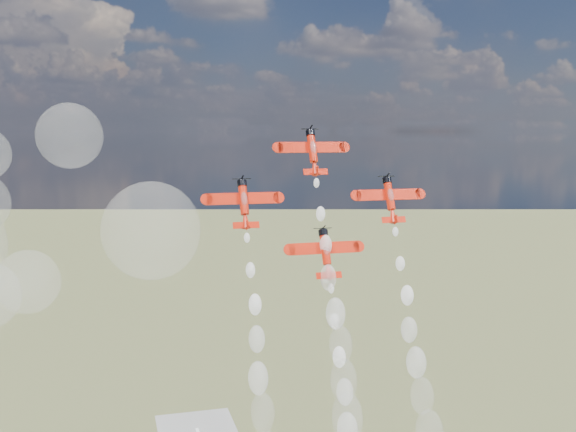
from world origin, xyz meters
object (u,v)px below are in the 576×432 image
(plane_left, at_px, (244,202))
(plane_lead, at_px, (313,151))
(plane_right, at_px, (390,198))
(plane_slot, at_px, (326,252))

(plane_left, bearing_deg, plane_lead, 16.27)
(plane_lead, distance_m, plane_left, 17.54)
(plane_lead, bearing_deg, plane_left, -163.73)
(plane_left, distance_m, plane_right, 28.73)
(plane_right, relative_size, plane_slot, 1.00)
(plane_slot, bearing_deg, plane_left, 163.73)
(plane_slot, bearing_deg, plane_right, 16.27)
(plane_lead, xyz_separation_m, plane_left, (-14.37, -4.19, -9.14))
(plane_right, bearing_deg, plane_left, 180.00)
(plane_right, height_order, plane_slot, plane_right)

